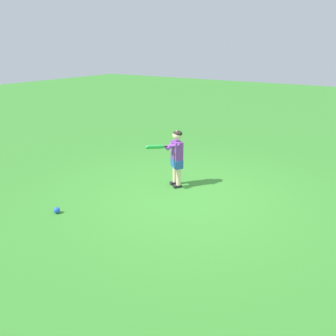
% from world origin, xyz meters
% --- Properties ---
extents(ground_plane, '(40.00, 40.00, 0.00)m').
position_xyz_m(ground_plane, '(0.00, 0.00, 0.00)').
color(ground_plane, '#38842D').
extents(child_batter, '(0.43, 0.76, 1.08)m').
position_xyz_m(child_batter, '(0.45, -0.30, 0.65)').
color(child_batter, '#232328').
rests_on(child_batter, ground).
extents(play_ball_center_lawn, '(0.10, 0.10, 0.10)m').
position_xyz_m(play_ball_center_lawn, '(1.43, 1.70, 0.05)').
color(play_ball_center_lawn, blue).
rests_on(play_ball_center_lawn, ground).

